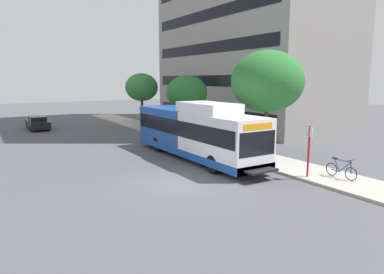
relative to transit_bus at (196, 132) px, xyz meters
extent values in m
plane|color=#4C4C51|center=(-3.72, 3.80, -1.70)|extent=(120.00, 120.00, 0.00)
cube|color=#A8A399|center=(3.28, 1.80, -1.63)|extent=(3.00, 56.00, 0.14)
cube|color=white|center=(0.00, -2.82, -0.02)|extent=(2.54, 5.80, 2.73)
cube|color=#19479E|center=(0.00, 2.98, -0.02)|extent=(2.54, 5.80, 2.73)
cube|color=#19479E|center=(0.00, 0.08, -1.16)|extent=(2.57, 11.60, 0.44)
cube|color=black|center=(0.00, 0.08, 0.35)|extent=(2.58, 11.25, 0.96)
cube|color=black|center=(0.00, -5.68, 0.15)|extent=(2.34, 0.10, 1.24)
cube|color=orange|center=(0.00, -5.69, 1.02)|extent=(1.91, 0.08, 0.32)
cube|color=white|center=(0.00, -1.37, 1.65)|extent=(2.16, 4.06, 0.60)
cube|color=black|center=(0.00, -6.07, -1.15)|extent=(1.78, 0.60, 0.10)
cylinder|color=black|center=(-1.13, -3.51, -1.20)|extent=(0.30, 1.00, 1.00)
cylinder|color=black|center=(1.13, -3.51, -1.20)|extent=(0.30, 1.00, 1.00)
cylinder|color=black|center=(-1.13, 3.27, -1.20)|extent=(0.30, 1.00, 1.00)
cylinder|color=black|center=(1.13, 3.27, -1.20)|extent=(0.30, 1.00, 1.00)
cylinder|color=red|center=(2.28, -6.98, -0.26)|extent=(0.10, 0.10, 2.60)
cube|color=white|center=(2.26, -6.98, 0.74)|extent=(0.04, 0.36, 0.48)
torus|color=black|center=(3.50, -8.59, -1.23)|extent=(0.04, 0.66, 0.66)
torus|color=black|center=(3.50, -7.49, -1.23)|extent=(0.04, 0.66, 0.66)
cylinder|color=navy|center=(3.50, -8.24, -0.96)|extent=(0.05, 0.64, 0.64)
cylinder|color=navy|center=(3.50, -7.79, -0.96)|extent=(0.05, 0.34, 0.62)
cylinder|color=navy|center=(3.50, -8.09, -0.66)|extent=(0.05, 0.90, 0.05)
cylinder|color=navy|center=(3.50, -7.71, -1.25)|extent=(0.05, 0.45, 0.08)
cylinder|color=navy|center=(3.50, -8.56, -0.90)|extent=(0.05, 0.10, 0.67)
cylinder|color=black|center=(3.50, -8.54, -0.56)|extent=(0.52, 0.03, 0.03)
cube|color=black|center=(3.50, -7.64, -0.62)|extent=(0.12, 0.24, 0.06)
cylinder|color=#4C3823|center=(4.16, -1.92, -0.05)|extent=(0.28, 0.28, 3.03)
ellipsoid|color=#286B2D|center=(4.16, -1.92, 3.19)|extent=(4.62, 4.62, 3.93)
cylinder|color=#4C3823|center=(3.97, 7.71, -0.36)|extent=(0.28, 0.28, 2.41)
ellipsoid|color=#286B2D|center=(3.97, 7.71, 2.18)|extent=(3.54, 3.54, 3.01)
cylinder|color=#4C3823|center=(4.06, 17.57, -0.23)|extent=(0.28, 0.28, 2.67)
ellipsoid|color=#337A38|center=(4.06, 17.57, 2.45)|extent=(3.59, 3.59, 3.05)
cube|color=black|center=(-6.52, 19.64, -1.15)|extent=(1.80, 4.50, 0.70)
cube|color=black|center=(-6.52, 19.74, -0.65)|extent=(1.48, 2.34, 0.56)
cylinder|color=black|center=(-7.32, 18.29, -1.38)|extent=(0.20, 0.64, 0.64)
cylinder|color=black|center=(-5.72, 18.29, -1.38)|extent=(0.20, 0.64, 0.64)
cylinder|color=black|center=(-7.32, 20.99, -1.38)|extent=(0.20, 0.64, 0.64)
cylinder|color=black|center=(-5.72, 20.99, -1.38)|extent=(0.20, 0.64, 0.64)
cube|color=black|center=(14.11, 11.52, -0.08)|extent=(10.90, 19.94, 1.10)
cube|color=black|center=(14.11, 11.52, 3.17)|extent=(10.90, 19.94, 1.10)
cube|color=black|center=(14.11, 11.52, 6.42)|extent=(10.90, 19.94, 1.10)
cube|color=black|center=(14.11, 11.52, 9.67)|extent=(10.90, 19.94, 1.10)
camera|label=1|loc=(-11.79, -18.53, 3.32)|focal=32.78mm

